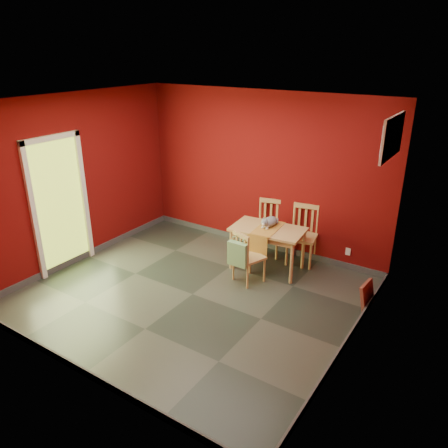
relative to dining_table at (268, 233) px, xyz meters
The scene contains 13 objects.
ground 1.52m from the dining_table, 111.83° to the right, with size 4.50×4.50×0.00m, color #2D342D.
room_shell 1.50m from the dining_table, 111.83° to the right, with size 4.50×4.50×4.50m.
doorway 3.27m from the dining_table, 148.32° to the right, with size 0.06×1.01×2.13m.
window 2.45m from the dining_table, ahead, with size 0.05×0.90×0.50m.
outlet_plate 1.32m from the dining_table, 32.65° to the left, with size 0.08×0.01×0.12m, color silver.
dining_table is the anchor object (origin of this frame).
table_runner 0.12m from the dining_table, 90.00° to the right, with size 0.39×0.71×0.35m.
chair_far_left 0.61m from the dining_table, 115.83° to the left, with size 0.54×0.54×0.94m.
chair_far_right 0.66m from the dining_table, 55.88° to the left, with size 0.53×0.53×0.97m.
chair_near 0.57m from the dining_table, 96.04° to the right, with size 0.49×0.49×0.83m.
tote_bag 0.75m from the dining_table, 97.67° to the right, with size 0.31×0.19×0.43m.
cat 0.21m from the dining_table, 104.42° to the left, with size 0.21×0.40×0.20m, color slate, non-canonical shape.
picture_frame 1.74m from the dining_table, ahead, with size 0.15×0.37×0.36m.
Camera 1 is at (3.37, -4.31, 3.33)m, focal length 35.00 mm.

